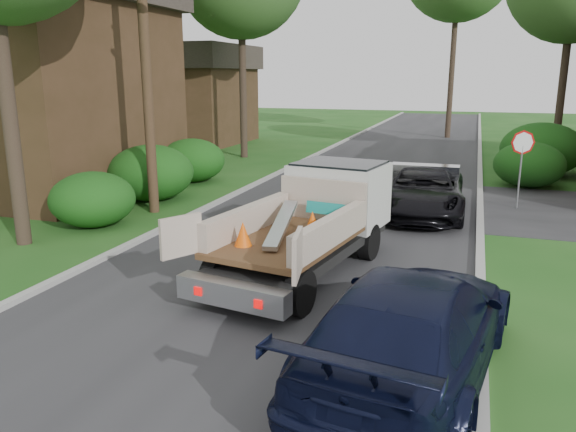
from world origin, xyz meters
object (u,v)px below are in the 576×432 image
(stop_sign, at_px, (522,153))
(black_pickup, at_px, (423,191))
(house_left_far, at_px, (185,93))
(utility_pole, at_px, (144,37))
(navy_suv, at_px, (412,326))
(flatbed_truck, at_px, (320,213))
(house_left_near, at_px, (19,71))

(stop_sign, distance_m, black_pickup, 3.42)
(house_left_far, bearing_deg, stop_sign, -34.81)
(utility_pole, distance_m, black_pickup, 9.36)
(black_pickup, xyz_separation_m, navy_suv, (0.75, -9.85, 0.06))
(navy_suv, bearing_deg, flatbed_truck, -51.75)
(utility_pole, distance_m, house_left_far, 18.93)
(house_left_far, relative_size, navy_suv, 1.41)
(black_pickup, bearing_deg, stop_sign, 27.72)
(flatbed_truck, bearing_deg, stop_sign, 66.92)
(house_left_far, height_order, flatbed_truck, house_left_far)
(house_left_near, bearing_deg, black_pickup, 1.39)
(house_left_far, distance_m, flatbed_truck, 24.67)
(flatbed_truck, distance_m, navy_suv, 5.05)
(stop_sign, xyz_separation_m, utility_pole, (-10.68, -4.02, 3.40))
(house_left_near, bearing_deg, utility_pole, -17.20)
(utility_pole, distance_m, house_left_near, 6.88)
(stop_sign, bearing_deg, house_left_near, -173.37)
(house_left_far, xyz_separation_m, navy_suv, (16.65, -24.50, -2.27))
(house_left_near, distance_m, flatbed_truck, 14.00)
(house_left_far, distance_m, navy_suv, 29.71)
(utility_pole, xyz_separation_m, house_left_near, (-6.52, 2.02, -0.89))
(house_left_far, xyz_separation_m, black_pickup, (15.90, -14.65, -2.33))
(house_left_near, relative_size, black_pickup, 1.88)
(stop_sign, height_order, navy_suv, stop_sign)
(flatbed_truck, relative_size, navy_suv, 1.11)
(utility_pole, distance_m, flatbed_truck, 7.95)
(utility_pole, bearing_deg, house_left_near, 162.80)
(utility_pole, height_order, black_pickup, utility_pole)
(stop_sign, height_order, house_left_far, house_left_far)
(utility_pole, height_order, flatbed_truck, utility_pole)
(navy_suv, bearing_deg, utility_pole, -32.37)
(stop_sign, height_order, black_pickup, stop_sign)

